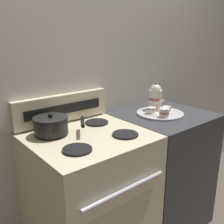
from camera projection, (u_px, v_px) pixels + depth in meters
The scene contains 10 objects.
wall_back at pixel (99, 91), 1.96m from camera, with size 6.00×0.05×2.20m.
stove at pixel (90, 202), 1.69m from camera, with size 0.69×0.66×0.94m.
control_panel at pixel (63, 108), 1.74m from camera, with size 0.68×0.05×0.18m.
side_counter at pixel (161, 169), 2.11m from camera, with size 0.66×0.63×0.93m.
saucepan at pixel (52, 125), 1.54m from camera, with size 0.31×0.28×0.12m.
serving_tray at pixel (160, 113), 1.96m from camera, with size 0.35×0.35×0.01m.
teapot at pixel (156, 97), 2.01m from camera, with size 0.10×0.16×0.22m.
teacup_left at pixel (151, 111), 1.92m from camera, with size 0.10×0.10×0.05m.
teacup_right at pixel (166, 110), 1.95m from camera, with size 0.10×0.10×0.05m.
creamer_jug at pixel (164, 113), 1.84m from camera, with size 0.07×0.07×0.06m.
Camera 1 is at (-1.15, -1.21, 1.51)m, focal length 42.00 mm.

